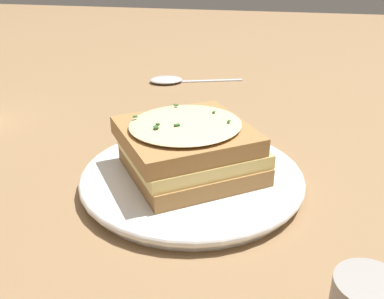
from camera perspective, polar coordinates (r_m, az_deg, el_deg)
The scene contains 4 objects.
ground_plane at distance 0.46m, azimuth 0.68°, elevation -5.64°, with size 2.40×2.40×0.00m, color olive.
dinner_plate at distance 0.47m, azimuth -0.00°, elevation -3.61°, with size 0.23×0.23×0.02m.
sandwich at distance 0.46m, azimuth -0.35°, elevation 0.27°, with size 0.17×0.18×0.06m.
spoon at distance 0.81m, azimuth -2.62°, elevation 8.81°, with size 0.07×0.17×0.01m.
Camera 1 is at (-0.39, -0.07, 0.24)m, focal length 42.00 mm.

